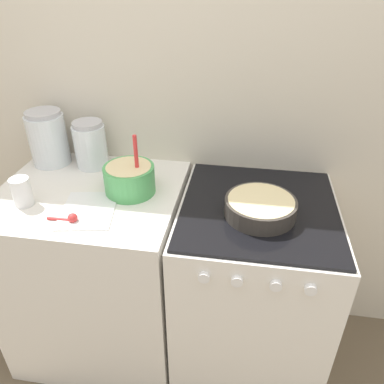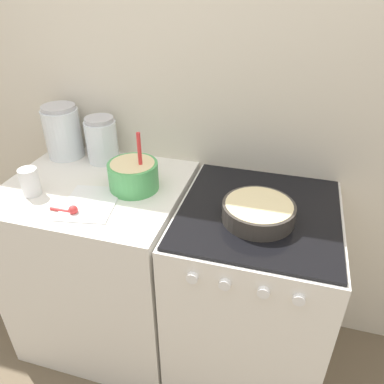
{
  "view_description": "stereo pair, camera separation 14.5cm",
  "coord_description": "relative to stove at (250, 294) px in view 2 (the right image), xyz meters",
  "views": [
    {
      "loc": [
        0.26,
        -0.91,
        1.71
      ],
      "look_at": [
        0.06,
        0.31,
        0.95
      ],
      "focal_mm": 35.0,
      "sensor_mm": 36.0,
      "label": 1
    },
    {
      "loc": [
        0.4,
        -0.88,
        1.71
      ],
      "look_at": [
        0.06,
        0.31,
        0.95
      ],
      "focal_mm": 35.0,
      "sensor_mm": 36.0,
      "label": 2
    }
  ],
  "objects": [
    {
      "name": "baking_pan",
      "position": [
        0.0,
        -0.06,
        0.49
      ],
      "size": [
        0.27,
        0.27,
        0.07
      ],
      "color": "#38332D",
      "rests_on": "stove"
    },
    {
      "name": "countertop_cabinet",
      "position": [
        -0.71,
        0.0,
        0.0
      ],
      "size": [
        0.76,
        0.66,
        0.9
      ],
      "color": "silver",
      "rests_on": "ground_plane"
    },
    {
      "name": "stove",
      "position": [
        0.0,
        0.0,
        0.0
      ],
      "size": [
        0.63,
        0.68,
        0.9
      ],
      "color": "white",
      "rests_on": "ground_plane"
    },
    {
      "name": "wall_back",
      "position": [
        -0.33,
        0.35,
        0.75
      ],
      "size": [
        4.52,
        0.05,
        2.4
      ],
      "color": "beige",
      "rests_on": "ground_plane"
    },
    {
      "name": "tin_can",
      "position": [
        -0.91,
        -0.13,
        0.51
      ],
      "size": [
        0.07,
        0.07,
        0.11
      ],
      "color": "silver",
      "rests_on": "countertop_cabinet"
    },
    {
      "name": "measuring_spoon",
      "position": [
        -0.69,
        -0.21,
        0.47
      ],
      "size": [
        0.12,
        0.04,
        0.04
      ],
      "color": "red",
      "rests_on": "countertop_cabinet"
    },
    {
      "name": "recipe_page",
      "position": [
        -0.65,
        -0.14,
        0.45
      ],
      "size": [
        0.24,
        0.29,
        0.01
      ],
      "color": "white",
      "rests_on": "countertop_cabinet"
    },
    {
      "name": "storage_jar_middle",
      "position": [
        -0.77,
        0.22,
        0.54
      ],
      "size": [
        0.15,
        0.15,
        0.22
      ],
      "color": "silver",
      "rests_on": "countertop_cabinet"
    },
    {
      "name": "mixing_bowl",
      "position": [
        -0.53,
        0.02,
        0.52
      ],
      "size": [
        0.21,
        0.21,
        0.25
      ],
      "color": "#4CA559",
      "rests_on": "countertop_cabinet"
    },
    {
      "name": "storage_jar_left",
      "position": [
        -0.97,
        0.22,
        0.56
      ],
      "size": [
        0.17,
        0.17,
        0.25
      ],
      "color": "silver",
      "rests_on": "countertop_cabinet"
    }
  ]
}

